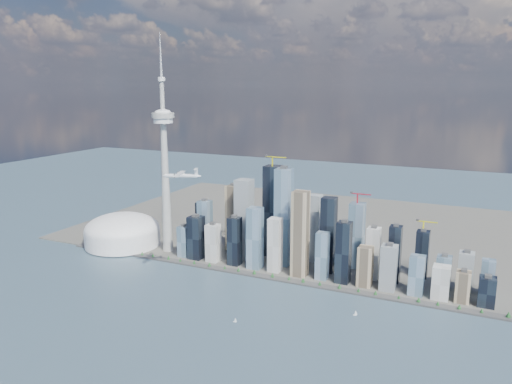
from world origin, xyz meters
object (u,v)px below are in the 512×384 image
at_px(airplane, 182,175).
at_px(sailboat_west, 235,321).
at_px(sailboat_east, 355,314).
at_px(dome_stadium, 122,232).
at_px(needle_tower, 165,163).

bearing_deg(airplane, sailboat_west, -49.09).
height_order(sailboat_west, sailboat_east, sailboat_east).
height_order(airplane, sailboat_east, airplane).
relative_size(airplane, sailboat_east, 7.14).
distance_m(dome_stadium, sailboat_east, 694.83).
bearing_deg(needle_tower, sailboat_east, -16.83).
bearing_deg(needle_tower, sailboat_west, -39.61).
distance_m(dome_stadium, sailboat_west, 554.49).
distance_m(needle_tower, sailboat_west, 500.66).
xyz_separation_m(airplane, sailboat_east, (362.14, 29.10, -244.81)).
relative_size(dome_stadium, sailboat_east, 18.38).
bearing_deg(airplane, dome_stadium, 129.61).
bearing_deg(sailboat_east, dome_stadium, 144.87).
height_order(needle_tower, sailboat_east, needle_tower).
bearing_deg(airplane, needle_tower, 111.97).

